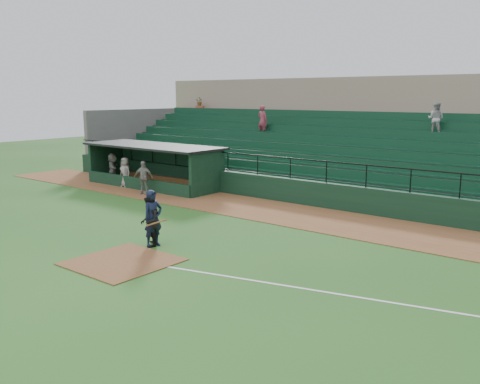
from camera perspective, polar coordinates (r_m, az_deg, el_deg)
The scene contains 11 objects.
ground at distance 17.71m, azimuth -10.24°, elevation -6.79°, with size 90.00×90.00×0.00m, color #26591C.
warning_track at distance 23.53m, azimuth 4.58°, elevation -2.27°, with size 40.00×4.00×0.03m, color brown.
home_plate_dirt at distance 17.10m, azimuth -12.78°, elevation -7.47°, with size 3.00×3.00×0.03m, color brown.
foul_line at distance 14.14m, azimuth 16.21°, elevation -11.56°, with size 18.00×0.09×0.01m, color white.
stadium_structure at distance 30.47m, azimuth 13.64°, elevation 4.76°, with size 38.00×13.08×6.40m.
dugout at distance 30.80m, azimuth -8.90°, elevation 3.18°, with size 8.90×3.20×2.42m.
batter_at_plate at distance 18.39m, azimuth -9.52°, elevation -2.88°, with size 1.08×0.79×2.00m.
umpire at distance 18.43m, azimuth -9.89°, elevation -3.20°, with size 0.87×0.68×1.79m, color black.
dugout_player_a at distance 28.16m, azimuth -10.56°, elevation 1.58°, with size 1.04×0.43×1.78m, color gray.
dugout_player_b at distance 30.53m, azimuth -12.47°, elevation 2.13°, with size 0.83×0.54×1.70m, color gray.
dugout_player_c at distance 32.32m, azimuth -13.79°, elevation 2.60°, with size 1.64×0.52×1.77m, color gray.
Camera 1 is at (12.83, -11.02, 5.24)m, focal length 38.89 mm.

